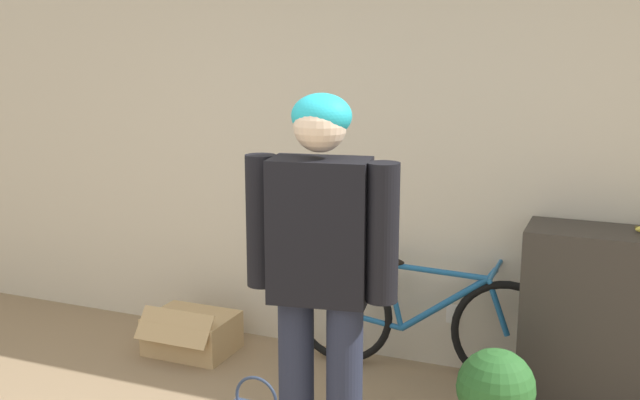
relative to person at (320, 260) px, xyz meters
name	(u,v)px	position (x,y,z in m)	size (l,w,h in m)	color
wall_back	(372,155)	(-0.24, 1.41, 0.26)	(8.00, 0.07, 2.60)	beige
side_shelf	(619,324)	(1.25, 1.16, -0.53)	(1.00, 0.41, 1.01)	#38332D
person	(320,260)	(0.00, 0.00, 0.00)	(0.72, 0.32, 1.77)	#23283D
bicycle	(421,320)	(0.16, 1.20, -0.68)	(1.67, 0.46, 0.73)	black
cardboard_box	(192,333)	(-1.31, 0.97, -0.91)	(0.54, 0.48, 0.33)	tan
potted_plant	(495,396)	(0.72, 0.50, -0.75)	(0.39, 0.39, 0.52)	brown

